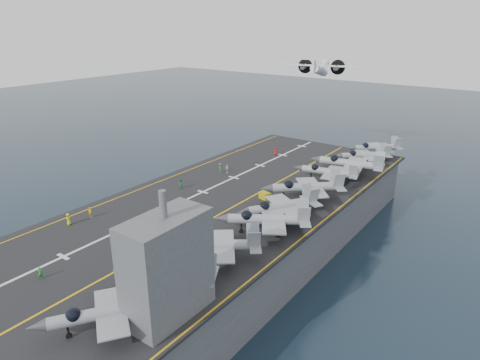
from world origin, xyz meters
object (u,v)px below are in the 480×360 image
Objects in this scene: tow_cart_a at (182,235)px; transport_plane at (319,70)px; fighter_jet_0 at (104,312)px; island_superstructure at (166,255)px.

transport_plane reaches higher than tow_cart_a.
fighter_jet_0 is 0.58× the size of transport_plane.
transport_plane reaches higher than island_superstructure.
fighter_jet_0 is 6.49× the size of tow_cart_a.
fighter_jet_0 is 102.40m from transport_plane.
island_superstructure reaches higher than fighter_jet_0.
transport_plane is (-28.07, 92.30, 9.66)m from island_superstructure.
island_superstructure is at bearing -73.08° from transport_plane.
transport_plane is at bearing 102.15° from tow_cart_a.
transport_plane reaches higher than fighter_jet_0.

